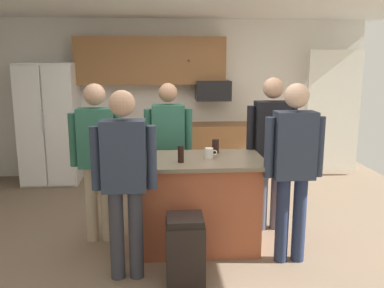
{
  "coord_description": "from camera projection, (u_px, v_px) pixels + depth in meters",
  "views": [
    {
      "loc": [
        -0.25,
        -4.29,
        1.97
      ],
      "look_at": [
        0.08,
        0.15,
        1.05
      ],
      "focal_mm": 39.1,
      "sensor_mm": 36.0,
      "label": 1
    }
  ],
  "objects": [
    {
      "name": "floor",
      "position": [
        186.0,
        240.0,
        4.61
      ],
      "size": [
        7.04,
        7.04,
        0.0
      ],
      "primitive_type": "plane",
      "color": "#7F6B56",
      "rests_on": "ground"
    },
    {
      "name": "back_wall",
      "position": [
        175.0,
        98.0,
        7.08
      ],
      "size": [
        6.4,
        0.1,
        2.6
      ],
      "primitive_type": "cube",
      "color": "white",
      "rests_on": "ground"
    },
    {
      "name": "french_door_window_panel",
      "position": [
        333.0,
        111.0,
        6.92
      ],
      "size": [
        0.9,
        0.06,
        2.0
      ],
      "primitive_type": "cube",
      "color": "white",
      "rests_on": "ground"
    },
    {
      "name": "cabinet_run_upper",
      "position": [
        151.0,
        61.0,
        6.73
      ],
      "size": [
        2.4,
        0.38,
        0.75
      ],
      "color": "#936038"
    },
    {
      "name": "cabinet_run_lower",
      "position": [
        212.0,
        151.0,
        6.98
      ],
      "size": [
        1.8,
        0.63,
        0.9
      ],
      "color": "#936038",
      "rests_on": "ground"
    },
    {
      "name": "refrigerator",
      "position": [
        50.0,
        124.0,
        6.6
      ],
      "size": [
        0.86,
        0.76,
        1.9
      ],
      "color": "white",
      "rests_on": "ground"
    },
    {
      "name": "microwave_over_range",
      "position": [
        213.0,
        90.0,
        6.8
      ],
      "size": [
        0.56,
        0.4,
        0.32
      ],
      "primitive_type": "cube",
      "color": "black"
    },
    {
      "name": "kitchen_island",
      "position": [
        194.0,
        202.0,
        4.37
      ],
      "size": [
        1.43,
        0.83,
        0.96
      ],
      "color": "#AD5638",
      "rests_on": "ground"
    },
    {
      "name": "person_host_foreground",
      "position": [
        294.0,
        161.0,
        3.95
      ],
      "size": [
        0.57,
        0.23,
        1.75
      ],
      "rotation": [
        0.0,
        0.0,
        2.73
      ],
      "color": "#232D4C",
      "rests_on": "ground"
    },
    {
      "name": "person_guest_right",
      "position": [
        271.0,
        143.0,
        4.72
      ],
      "size": [
        0.57,
        0.23,
        1.76
      ],
      "rotation": [
        0.0,
        0.0,
        -2.72
      ],
      "color": "#4C5166",
      "rests_on": "ground"
    },
    {
      "name": "person_guest_left",
      "position": [
        97.0,
        152.0,
        4.42
      ],
      "size": [
        0.57,
        0.23,
        1.71
      ],
      "rotation": [
        0.0,
        0.0,
        -0.22
      ],
      "color": "tan",
      "rests_on": "ground"
    },
    {
      "name": "person_elder_center",
      "position": [
        124.0,
        173.0,
        3.63
      ],
      "size": [
        0.57,
        0.22,
        1.71
      ],
      "rotation": [
        0.0,
        0.0,
        0.74
      ],
      "color": "#383842",
      "rests_on": "ground"
    },
    {
      "name": "person_guest_by_door",
      "position": [
        168.0,
        143.0,
        4.98
      ],
      "size": [
        0.57,
        0.22,
        1.69
      ],
      "rotation": [
        0.0,
        0.0,
        -1.25
      ],
      "color": "#232D4C",
      "rests_on": "ground"
    },
    {
      "name": "mug_blue_stoneware",
      "position": [
        209.0,
        153.0,
        4.27
      ],
      "size": [
        0.13,
        0.09,
        0.11
      ],
      "color": "white",
      "rests_on": "kitchen_island"
    },
    {
      "name": "tumbler_amber",
      "position": [
        181.0,
        154.0,
        4.1
      ],
      "size": [
        0.06,
        0.06,
        0.16
      ],
      "color": "black",
      "rests_on": "kitchen_island"
    },
    {
      "name": "glass_short_whisky",
      "position": [
        150.0,
        147.0,
        4.45
      ],
      "size": [
        0.07,
        0.07,
        0.15
      ],
      "color": "black",
      "rests_on": "kitchen_island"
    },
    {
      "name": "glass_dark_ale",
      "position": [
        215.0,
        146.0,
        4.5
      ],
      "size": [
        0.07,
        0.07,
        0.15
      ],
      "color": "black",
      "rests_on": "kitchen_island"
    },
    {
      "name": "trash_bin",
      "position": [
        185.0,
        249.0,
        3.72
      ],
      "size": [
        0.34,
        0.34,
        0.61
      ],
      "color": "black",
      "rests_on": "ground"
    }
  ]
}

